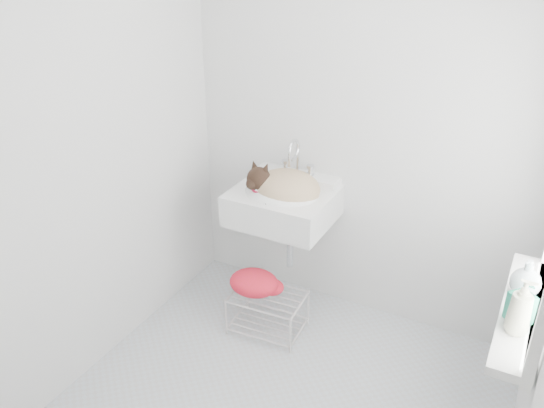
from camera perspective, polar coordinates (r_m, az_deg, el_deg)
The scene contains 12 objects.
floor at distance 3.15m, azimuth 1.25°, elevation -19.60°, with size 2.20×2.00×0.02m, color #B1B9C0.
back_wall at distance 3.27m, azimuth 9.48°, elevation 8.06°, with size 2.20×0.02×2.50m, color silver.
left_wall at distance 3.02m, azimuth -17.59°, elevation 5.56°, with size 0.02×2.00×2.50m, color silver.
windowsill at distance 2.59m, azimuth 24.30°, elevation -9.94°, with size 0.16×0.88×0.04m, color white.
sink at distance 3.33m, azimuth 1.17°, elevation 1.36°, with size 0.59×0.52×0.24m, color white.
faucet at distance 3.42m, azimuth 2.56°, elevation 4.62°, with size 0.22×0.15×0.22m, color silver, non-canonical shape.
cat at distance 3.29m, azimuth 1.25°, elevation 1.83°, with size 0.45×0.39×0.27m.
wire_rack at distance 3.49m, azimuth -0.46°, elevation -10.78°, with size 0.43×0.30×0.26m, color beige.
towel at distance 3.45m, azimuth -1.85°, elevation -8.57°, with size 0.31×0.22×0.13m, color red.
bottle_a at distance 2.43m, azimuth 23.70°, elevation -11.91°, with size 0.08×0.08×0.20m, color beige.
bottle_b at distance 2.49m, azimuth 23.90°, elevation -10.90°, with size 0.09×0.09×0.19m, color #238F70.
bottle_c at distance 2.67m, azimuth 24.40°, elevation -8.36°, with size 0.13×0.13×0.17m, color silver.
Camera 1 is at (0.96, -1.95, 2.28)m, focal length 36.58 mm.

